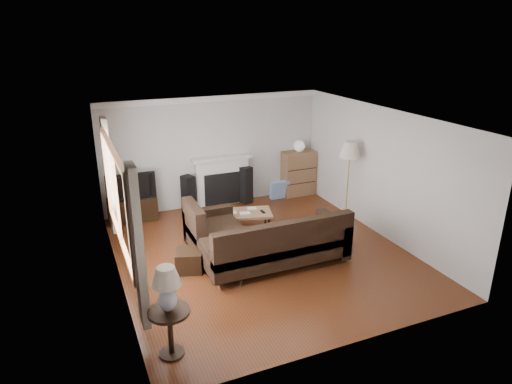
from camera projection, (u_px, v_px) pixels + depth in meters
name	position (u px, v px, depth m)	size (l,w,h in m)	color
room	(263.00, 189.00, 7.89)	(5.10, 5.60, 2.54)	#592913
window	(117.00, 196.00, 6.72)	(0.12, 2.74, 1.54)	#996238
curtain_near	(138.00, 248.00, 5.47)	(0.10, 0.35, 2.10)	beige
curtain_far	(109.00, 176.00, 8.10)	(0.10, 0.35, 2.10)	beige
fireplace	(222.00, 181.00, 10.46)	(1.40, 0.26, 1.15)	white
tv_stand	(133.00, 209.00, 9.69)	(1.00, 0.45, 0.50)	black
television	(130.00, 185.00, 9.50)	(1.00, 0.13, 0.58)	black
speaker_left	(188.00, 193.00, 10.14)	(0.23, 0.27, 0.82)	black
speaker_right	(245.00, 185.00, 10.62)	(0.24, 0.29, 0.87)	black
bookshelf	(298.00, 173.00, 11.09)	(0.79, 0.38, 1.09)	brown
globe_lamp	(299.00, 146.00, 10.85)	(0.27, 0.27, 0.27)	white
sectional_sofa	(275.00, 241.00, 7.82)	(2.73, 1.99, 0.88)	black
coffee_table	(244.00, 222.00, 9.14)	(1.10, 0.60, 0.43)	#926A46
footstool	(189.00, 260.00, 7.70)	(0.43, 0.43, 0.36)	black
floor_lamp	(348.00, 183.00, 9.42)	(0.45, 0.45, 1.74)	gold
side_table	(170.00, 333.00, 5.66)	(0.52, 0.52, 0.65)	black
table_lamp	(167.00, 289.00, 5.45)	(0.36, 0.36, 0.59)	silver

